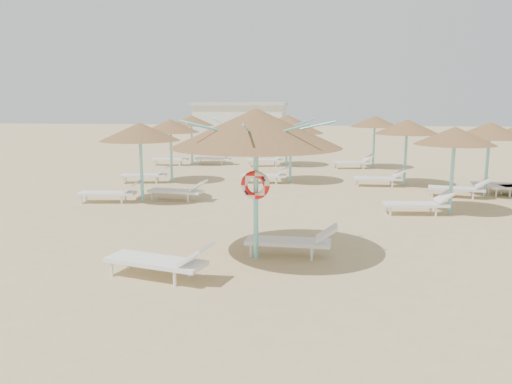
# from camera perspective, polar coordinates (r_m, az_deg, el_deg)

# --- Properties ---
(ground) EXTENTS (120.00, 120.00, 0.00)m
(ground) POSITION_cam_1_polar(r_m,az_deg,el_deg) (11.17, -1.73, -7.44)
(ground) COLOR tan
(ground) RESTS_ON ground
(main_palapa) EXTENTS (3.64, 3.64, 3.27)m
(main_palapa) POSITION_cam_1_polar(r_m,az_deg,el_deg) (10.55, -0.01, 7.28)
(main_palapa) COLOR #7DD6D8
(main_palapa) RESTS_ON ground
(lounger_main_a) EXTENTS (2.25, 1.15, 0.78)m
(lounger_main_a) POSITION_cam_1_polar(r_m,az_deg,el_deg) (9.91, -10.70, -7.69)
(lounger_main_a) COLOR white
(lounger_main_a) RESTS_ON ground
(lounger_main_b) EXTENTS (2.05, 0.67, 0.74)m
(lounger_main_b) POSITION_cam_1_polar(r_m,az_deg,el_deg) (11.18, 4.38, -5.55)
(lounger_main_b) COLOR white
(lounger_main_b) RESTS_ON ground
(palapa_field) EXTENTS (20.12, 13.79, 2.71)m
(palapa_field) POSITION_cam_1_polar(r_m,az_deg,el_deg) (20.56, 11.81, 7.05)
(palapa_field) COLOR #7DD6D8
(palapa_field) RESTS_ON ground
(service_hut) EXTENTS (8.40, 4.40, 3.25)m
(service_hut) POSITION_cam_1_polar(r_m,az_deg,el_deg) (46.17, -1.78, 8.20)
(service_hut) COLOR silver
(service_hut) RESTS_ON ground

